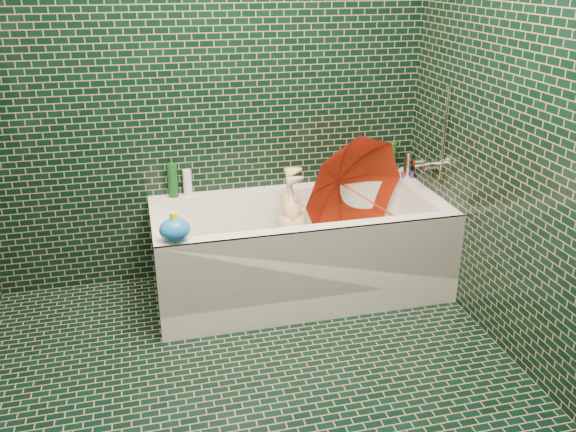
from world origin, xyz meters
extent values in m
plane|color=black|center=(0.00, 0.00, 0.00)|extent=(2.80, 2.80, 0.00)
plane|color=black|center=(0.00, 1.40, 1.25)|extent=(2.80, 0.00, 2.80)
plane|color=black|center=(0.00, -1.40, 1.25)|extent=(2.80, 0.00, 2.80)
plane|color=black|center=(1.30, 0.00, 1.25)|extent=(0.00, 2.80, 2.80)
cube|color=white|center=(0.45, 1.02, 0.07)|extent=(1.70, 0.75, 0.15)
cube|color=white|center=(0.45, 1.35, 0.35)|extent=(1.70, 0.10, 0.40)
cube|color=white|center=(0.45, 0.70, 0.35)|extent=(1.70, 0.10, 0.40)
cube|color=white|center=(1.25, 1.02, 0.35)|extent=(0.10, 0.55, 0.40)
cube|color=white|center=(-0.35, 1.02, 0.35)|extent=(0.10, 0.55, 0.40)
cube|color=white|center=(0.45, 0.66, 0.28)|extent=(1.70, 0.02, 0.55)
cube|color=green|center=(0.45, 1.02, 0.16)|extent=(1.35, 0.47, 0.01)
cube|color=silver|center=(0.45, 1.02, 0.30)|extent=(1.48, 0.53, 0.00)
cylinder|color=silver|center=(1.28, 1.02, 0.73)|extent=(0.14, 0.05, 0.05)
cylinder|color=silver|center=(1.20, 1.08, 0.73)|extent=(0.05, 0.04, 0.04)
cylinder|color=silver|center=(1.27, 0.92, 0.95)|extent=(0.01, 0.01, 0.55)
imported|color=#DAB588|center=(0.42, 1.03, 0.31)|extent=(0.94, 0.55, 0.24)
imported|color=red|center=(0.86, 1.04, 0.54)|extent=(1.06, 0.98, 0.93)
imported|color=white|center=(1.25, 1.32, 0.55)|extent=(0.12, 0.12, 0.28)
imported|color=#511C69|center=(1.25, 1.31, 0.55)|extent=(0.09, 0.09, 0.18)
imported|color=#134418|center=(1.11, 1.36, 0.55)|extent=(0.18, 0.18, 0.19)
cylinder|color=#134418|center=(1.14, 1.34, 0.67)|extent=(0.06, 0.06, 0.24)
cylinder|color=silver|center=(1.25, 1.33, 0.64)|extent=(0.05, 0.05, 0.17)
cylinder|color=#134418|center=(-0.25, 1.35, 0.65)|extent=(0.07, 0.07, 0.21)
cylinder|color=white|center=(-0.16, 1.36, 0.63)|extent=(0.07, 0.07, 0.16)
ellipsoid|color=yellow|center=(0.99, 1.37, 0.58)|extent=(0.10, 0.09, 0.06)
sphere|color=yellow|center=(1.02, 1.37, 0.62)|extent=(0.04, 0.04, 0.04)
cone|color=orange|center=(1.04, 1.38, 0.62)|extent=(0.02, 0.02, 0.02)
ellipsoid|color=blue|center=(-0.29, 0.71, 0.62)|extent=(0.19, 0.17, 0.12)
cylinder|color=yellow|center=(-0.29, 0.71, 0.69)|extent=(0.04, 0.04, 0.04)
camera|label=1|loc=(-0.42, -2.12, 1.85)|focal=38.00mm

